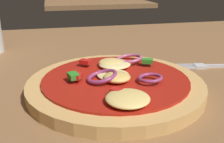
# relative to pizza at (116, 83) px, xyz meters

# --- Properties ---
(dining_table) EXTENTS (1.23, 0.95, 0.03)m
(dining_table) POSITION_rel_pizza_xyz_m (-0.01, 0.01, -0.02)
(dining_table) COLOR brown
(dining_table) RESTS_ON ground
(pizza) EXTENTS (0.24, 0.24, 0.03)m
(pizza) POSITION_rel_pizza_xyz_m (0.00, 0.00, 0.00)
(pizza) COLOR tan
(pizza) RESTS_ON dining_table
(fork) EXTENTS (0.18, 0.04, 0.00)m
(fork) POSITION_rel_pizza_xyz_m (0.20, 0.05, -0.01)
(fork) COLOR silver
(fork) RESTS_ON dining_table
(background_table) EXTENTS (0.64, 0.51, 0.03)m
(background_table) POSITION_rel_pizza_xyz_m (0.22, 1.39, -0.02)
(background_table) COLOR brown
(background_table) RESTS_ON ground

